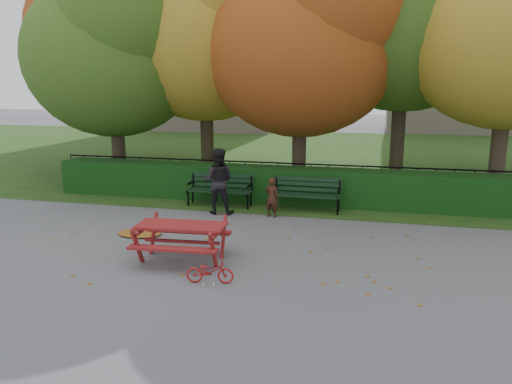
% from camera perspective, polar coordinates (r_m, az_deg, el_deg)
% --- Properties ---
extents(ground, '(90.00, 90.00, 0.00)m').
position_cam_1_polar(ground, '(10.19, -3.33, -6.90)').
color(ground, slate).
rests_on(ground, ground).
extents(grass_strip, '(90.00, 90.00, 0.00)m').
position_cam_1_polar(grass_strip, '(23.60, 6.55, 4.22)').
color(grass_strip, '#1C3C13').
rests_on(grass_strip, ground).
extents(building_left, '(10.00, 7.00, 15.00)m').
position_cam_1_polar(building_left, '(37.35, -5.29, 18.81)').
color(building_left, '#C0AC96').
rests_on(building_left, ground).
extents(building_right, '(9.00, 6.00, 12.00)m').
position_cam_1_polar(building_right, '(37.64, 22.27, 15.62)').
color(building_right, '#C0AC96').
rests_on(building_right, ground).
extents(hedge, '(13.00, 0.90, 1.00)m').
position_cam_1_polar(hedge, '(14.27, 1.86, 0.86)').
color(hedge, black).
rests_on(hedge, ground).
extents(iron_fence, '(14.00, 0.04, 1.02)m').
position_cam_1_polar(iron_fence, '(15.03, 2.48, 1.59)').
color(iron_fence, black).
rests_on(iron_fence, ground).
extents(tree_a, '(5.88, 5.60, 7.48)m').
position_cam_1_polar(tree_a, '(16.83, -15.51, 15.96)').
color(tree_a, black).
rests_on(tree_a, ground).
extents(tree_b, '(6.72, 6.40, 8.79)m').
position_cam_1_polar(tree_b, '(16.90, -4.99, 19.34)').
color(tree_b, black).
rests_on(tree_b, ground).
extents(tree_c, '(6.30, 6.00, 8.00)m').
position_cam_1_polar(tree_c, '(15.35, 6.36, 17.84)').
color(tree_c, black).
rests_on(tree_c, ground).
extents(tree_f, '(6.93, 6.60, 9.19)m').
position_cam_1_polar(tree_f, '(21.06, -15.56, 18.38)').
color(tree_f, black).
rests_on(tree_f, ground).
extents(bench_left, '(1.80, 0.57, 0.88)m').
position_cam_1_polar(bench_left, '(13.83, -4.09, 0.54)').
color(bench_left, black).
rests_on(bench_left, ground).
extents(bench_right, '(1.80, 0.57, 0.88)m').
position_cam_1_polar(bench_right, '(13.31, 5.81, 0.04)').
color(bench_right, black).
rests_on(bench_right, ground).
extents(picnic_table, '(1.77, 1.47, 0.82)m').
position_cam_1_polar(picnic_table, '(9.69, -8.51, -4.57)').
color(picnic_table, maroon).
rests_on(picnic_table, ground).
extents(leaf_pile, '(1.20, 1.03, 0.07)m').
position_cam_1_polar(leaf_pile, '(11.61, -13.18, -4.58)').
color(leaf_pile, brown).
rests_on(leaf_pile, ground).
extents(leaf_scatter, '(9.00, 5.70, 0.01)m').
position_cam_1_polar(leaf_scatter, '(10.46, -2.86, -6.34)').
color(leaf_scatter, brown).
rests_on(leaf_scatter, ground).
extents(child, '(0.41, 0.31, 1.02)m').
position_cam_1_polar(child, '(12.65, 1.82, -0.61)').
color(child, '#391C12').
rests_on(child, ground).
extents(adult, '(0.90, 0.74, 1.72)m').
position_cam_1_polar(adult, '(12.96, -4.38, 1.25)').
color(adult, black).
rests_on(adult, ground).
extents(bicycle, '(0.85, 0.42, 0.43)m').
position_cam_1_polar(bicycle, '(8.66, -5.28, -9.01)').
color(bicycle, '#B81111').
rests_on(bicycle, ground).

